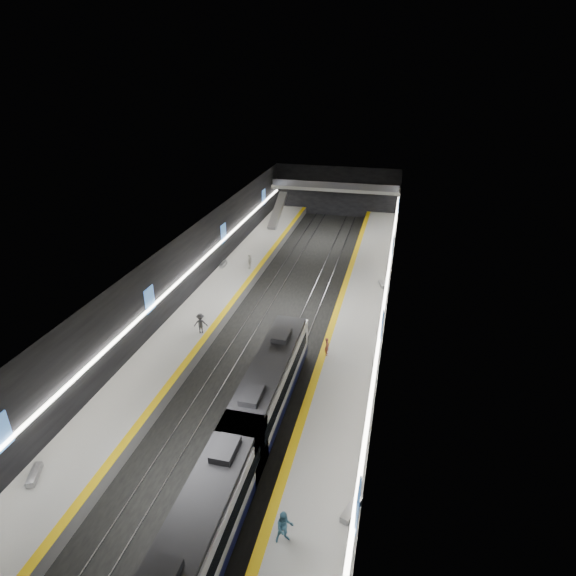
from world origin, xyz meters
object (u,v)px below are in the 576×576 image
(passenger_left_b, at_px, (201,323))
(bench_left_far, at_px, (223,264))
(bench_left_near, at_px, (34,475))
(train, at_px, (241,446))
(bench_right_near, at_px, (351,510))
(passenger_right_b, at_px, (284,527))
(passenger_left_a, at_px, (250,262))
(bench_right_far, at_px, (382,284))
(passenger_right_a, at_px, (327,347))
(escalator, at_px, (278,210))

(passenger_left_b, bearing_deg, bench_left_far, -92.96)
(bench_left_near, bearing_deg, train, -1.95)
(bench_right_near, height_order, passenger_right_b, passenger_right_b)
(train, distance_m, passenger_left_a, 30.00)
(passenger_right_b, bearing_deg, passenger_left_a, 84.84)
(bench_right_near, height_order, bench_right_far, bench_right_near)
(passenger_right_a, bearing_deg, bench_right_far, -17.52)
(escalator, height_order, bench_left_near, escalator)
(bench_right_far, bearing_deg, passenger_left_b, -154.82)
(escalator, distance_m, passenger_right_a, 36.07)
(passenger_right_a, bearing_deg, bench_right_near, -169.39)
(passenger_right_a, height_order, passenger_right_b, passenger_right_b)
(passenger_right_a, bearing_deg, bench_left_near, 135.50)
(passenger_right_a, bearing_deg, passenger_left_b, 82.01)
(train, height_order, bench_left_near, train)
(bench_left_far, relative_size, bench_right_far, 1.05)
(passenger_left_a, bearing_deg, passenger_left_b, -1.17)
(bench_right_far, xyz_separation_m, passenger_right_b, (-2.80, -32.10, 0.77))
(passenger_right_a, bearing_deg, passenger_right_b, 178.59)
(passenger_left_a, bearing_deg, bench_right_far, 83.19)
(passenger_right_b, distance_m, passenger_left_b, 22.04)
(escalator, height_order, bench_left_far, escalator)
(bench_left_near, relative_size, bench_right_near, 0.93)
(bench_left_near, height_order, passenger_left_b, passenger_left_b)
(bench_left_near, relative_size, passenger_left_a, 0.98)
(passenger_left_a, bearing_deg, bench_left_near, -6.88)
(escalator, distance_m, bench_left_near, 50.58)
(escalator, distance_m, passenger_left_a, 17.75)
(train, bearing_deg, passenger_right_a, 76.26)
(bench_left_far, bearing_deg, passenger_left_b, -79.81)
(bench_right_near, relative_size, passenger_right_b, 0.94)
(bench_right_near, bearing_deg, bench_left_far, 141.15)
(train, xyz_separation_m, passenger_left_a, (-8.70, 28.71, -0.33))
(bench_left_far, xyz_separation_m, passenger_left_b, (3.56, -15.01, 0.75))
(train, distance_m, passenger_left_b, 16.03)
(bench_right_near, relative_size, bench_right_far, 1.14)
(bench_left_near, height_order, passenger_left_a, passenger_left_a)
(bench_right_near, distance_m, passenger_left_a, 34.64)
(passenger_right_a, distance_m, passenger_left_a, 19.82)
(passenger_right_b, height_order, passenger_left_a, passenger_right_b)
(bench_left_near, bearing_deg, passenger_left_b, 58.52)
(escalator, height_order, passenger_right_b, escalator)
(train, height_order, passenger_right_a, train)
(bench_left_near, xyz_separation_m, passenger_right_b, (15.30, -0.48, 0.76))
(passenger_left_b, bearing_deg, bench_left_near, 64.18)
(bench_left_near, xyz_separation_m, passenger_right_a, (14.54, 16.96, 0.58))
(train, relative_size, bench_left_far, 16.36)
(escalator, bearing_deg, bench_left_near, -91.60)
(bench_right_far, height_order, passenger_right_b, passenger_right_b)
(train, distance_m, bench_right_far, 28.28)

